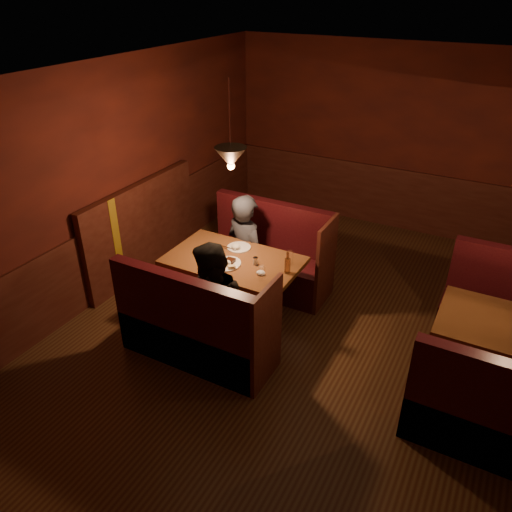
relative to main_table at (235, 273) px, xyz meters
The scene contains 8 objects.
room 1.01m from the main_table, ahead, with size 6.02×7.02×2.92m.
main_table is the anchor object (origin of this frame).
main_bench_far 0.92m from the main_table, 88.86° to the left, with size 1.70×0.61×1.16m.
main_bench_near 0.92m from the main_table, 88.86° to the right, with size 1.70×0.61×1.16m.
second_table 3.00m from the main_table, ahead, with size 1.43×0.91×0.80m.
second_bench_near 3.11m from the main_table, 12.41° to the right, with size 1.58×0.59×1.13m.
diner_a 0.64m from the main_table, 106.47° to the left, with size 0.64×0.42×1.74m, color #27292F.
diner_b 0.67m from the main_table, 81.14° to the right, with size 0.81×0.63×1.67m, color black.
Camera 1 is at (1.40, -4.31, 3.71)m, focal length 35.00 mm.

